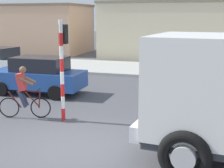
# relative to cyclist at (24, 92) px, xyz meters

# --- Properties ---
(ground_plane) EXTENTS (120.00, 120.00, 0.00)m
(ground_plane) POSITION_rel_cyclist_xyz_m (2.33, -1.92, -0.86)
(ground_plane) COLOR #4C4C51
(sidewalk_far) EXTENTS (80.00, 5.00, 0.16)m
(sidewalk_far) POSITION_rel_cyclist_xyz_m (2.33, 10.59, -0.78)
(sidewalk_far) COLOR #ADADA8
(sidewalk_far) RESTS_ON ground
(cyclist) EXTENTS (1.68, 0.62, 1.72)m
(cyclist) POSITION_rel_cyclist_xyz_m (0.00, 0.00, 0.00)
(cyclist) COLOR black
(cyclist) RESTS_ON ground
(traffic_light_pole) EXTENTS (0.24, 0.43, 3.20)m
(traffic_light_pole) POSITION_rel_cyclist_xyz_m (1.35, 0.19, 1.20)
(traffic_light_pole) COLOR red
(traffic_light_pole) RESTS_ON ground
(car_white_mid) EXTENTS (4.03, 1.93, 1.60)m
(car_white_mid) POSITION_rel_cyclist_xyz_m (-1.29, 3.19, -0.05)
(car_white_mid) COLOR #234C9E
(car_white_mid) RESTS_ON ground
(building_corner_left) EXTENTS (8.07, 5.81, 4.30)m
(building_corner_left) POSITION_rel_cyclist_xyz_m (-9.21, 17.87, 1.29)
(building_corner_left) COLOR tan
(building_corner_left) RESTS_ON ground
(building_mid_block) EXTENTS (11.40, 6.07, 4.37)m
(building_mid_block) POSITION_rel_cyclist_xyz_m (3.14, 16.59, 1.33)
(building_mid_block) COLOR beige
(building_mid_block) RESTS_ON ground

